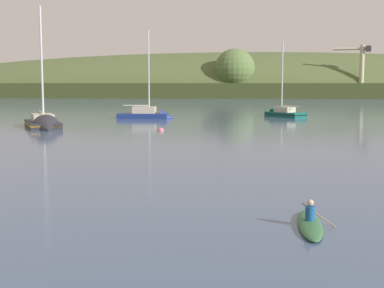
{
  "coord_description": "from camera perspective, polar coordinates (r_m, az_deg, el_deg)",
  "views": [
    {
      "loc": [
        10.16,
        1.32,
        4.66
      ],
      "look_at": [
        5.7,
        33.91,
        0.94
      ],
      "focal_mm": 49.33,
      "sensor_mm": 36.0,
      "label": 1
    }
  ],
  "objects": [
    {
      "name": "mooring_buoy_off_fishing_boat",
      "position": [
        53.35,
        -3.39,
        1.43
      ],
      "size": [
        0.64,
        0.64,
        0.72
      ],
      "color": "#E06675",
      "rests_on": "ground"
    },
    {
      "name": "far_shoreline_hill",
      "position": [
        223.4,
        5.63,
        5.33
      ],
      "size": [
        422.17,
        113.1,
        36.61
      ],
      "rotation": [
        0.0,
        0.0,
        0.07
      ],
      "color": "#35401E",
      "rests_on": "ground"
    },
    {
      "name": "dockside_crane",
      "position": [
        196.91,
        17.79,
        7.36
      ],
      "size": [
        12.96,
        4.1,
        18.48
      ],
      "rotation": [
        0.0,
        0.0,
        3.0
      ],
      "color": "#4C4C51",
      "rests_on": "ground"
    },
    {
      "name": "sailboat_far_left",
      "position": [
        72.54,
        -4.61,
        2.99
      ],
      "size": [
        7.78,
        2.85,
        13.15
      ],
      "rotation": [
        0.0,
        0.0,
        0.04
      ],
      "color": "navy",
      "rests_on": "ground"
    },
    {
      "name": "sailboat_near_mooring",
      "position": [
        58.74,
        -15.72,
        1.89
      ],
      "size": [
        7.3,
        9.58,
        14.36
      ],
      "rotation": [
        0.0,
        0.0,
        5.23
      ],
      "color": "#232328",
      "rests_on": "ground"
    },
    {
      "name": "canoe_with_paddler",
      "position": [
        17.95,
        12.63,
        -8.42
      ],
      "size": [
        1.37,
        3.88,
        1.02
      ],
      "rotation": [
        0.0,
        0.0,
        1.56
      ],
      "color": "#33663D",
      "rests_on": "ground"
    },
    {
      "name": "sailboat_midwater_white",
      "position": [
        77.36,
        9.61,
        3.16
      ],
      "size": [
        6.44,
        6.68,
        11.69
      ],
      "rotation": [
        0.0,
        0.0,
        2.32
      ],
      "color": "#0F564C",
      "rests_on": "ground"
    }
  ]
}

